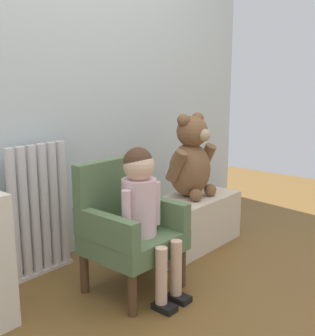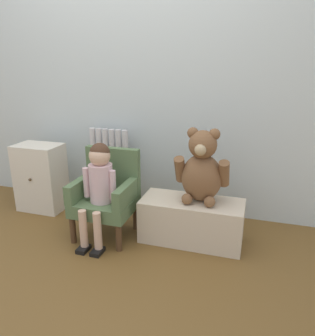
{
  "view_description": "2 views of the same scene",
  "coord_description": "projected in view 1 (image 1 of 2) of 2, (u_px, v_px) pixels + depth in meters",
  "views": [
    {
      "loc": [
        -1.43,
        -0.86,
        1.05
      ],
      "look_at": [
        0.27,
        0.6,
        0.58
      ],
      "focal_mm": 45.0,
      "sensor_mm": 36.0,
      "label": 1
    },
    {
      "loc": [
        1.04,
        -1.49,
        1.28
      ],
      "look_at": [
        0.39,
        0.58,
        0.56
      ],
      "focal_mm": 35.0,
      "sensor_mm": 36.0,
      "label": 2
    }
  ],
  "objects": [
    {
      "name": "ground_plane",
      "position": [
        221.0,
        327.0,
        1.82
      ],
      "size": [
        6.0,
        6.0,
        0.0
      ],
      "primitive_type": "plane",
      "color": "brown"
    },
    {
      "name": "back_wall",
      "position": [
        48.0,
        52.0,
        2.31
      ],
      "size": [
        3.8,
        0.05,
        2.4
      ],
      "primitive_type": "cube",
      "color": "silver",
      "rests_on": "ground_plane"
    },
    {
      "name": "radiator",
      "position": [
        40.0,
        211.0,
        2.27
      ],
      "size": [
        0.37,
        0.05,
        0.72
      ],
      "color": "silver",
      "rests_on": "ground_plane"
    },
    {
      "name": "child_armchair",
      "position": [
        127.0,
        226.0,
        2.11
      ],
      "size": [
        0.43,
        0.4,
        0.65
      ],
      "color": "#526C44",
      "rests_on": "ground_plane"
    },
    {
      "name": "child_figure",
      "position": [
        142.0,
        201.0,
        2.01
      ],
      "size": [
        0.25,
        0.35,
        0.74
      ],
      "color": "beige",
      "rests_on": "ground_plane"
    },
    {
      "name": "low_bench",
      "position": [
        189.0,
        222.0,
        2.67
      ],
      "size": [
        0.74,
        0.32,
        0.32
      ],
      "primitive_type": "cube",
      "color": "beige",
      "rests_on": "ground_plane"
    },
    {
      "name": "large_teddy_bear",
      "position": [
        191.0,
        160.0,
        2.65
      ],
      "size": [
        0.38,
        0.27,
        0.53
      ],
      "color": "brown",
      "rests_on": "low_bench"
    }
  ]
}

